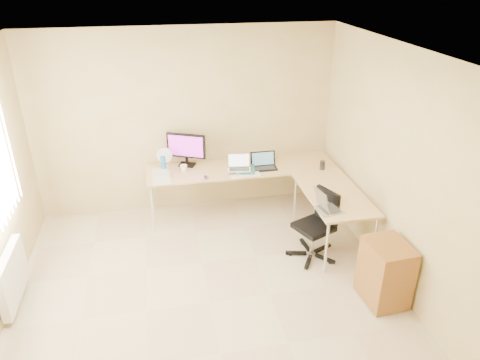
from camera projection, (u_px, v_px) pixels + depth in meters
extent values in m
plane|color=#C7B58E|center=(210.00, 302.00, 4.85)|extent=(4.50, 4.50, 0.00)
plane|color=white|center=(200.00, 59.00, 3.70)|extent=(4.50, 4.50, 0.00)
plane|color=#CFB786|center=(186.00, 122.00, 6.26)|extent=(4.50, 0.00, 4.50)
plane|color=#CFB786|center=(407.00, 179.00, 4.64)|extent=(0.00, 4.50, 4.50)
cube|color=tan|center=(242.00, 190.00, 6.44)|extent=(2.65, 0.70, 0.73)
cube|color=tan|center=(332.00, 218.00, 5.73)|extent=(0.70, 1.30, 0.73)
cube|color=black|center=(186.00, 150.00, 6.22)|extent=(0.58, 0.39, 0.47)
cube|color=#25635B|center=(246.00, 169.00, 6.14)|extent=(0.31, 0.38, 0.06)
cube|color=#A5A5A5|center=(239.00, 163.00, 6.01)|extent=(0.35, 0.28, 0.21)
cube|color=black|center=(264.00, 161.00, 6.18)|extent=(0.35, 0.26, 0.22)
cube|color=white|center=(245.00, 175.00, 6.01)|extent=(0.41, 0.15, 0.02)
ellipsoid|color=silver|center=(268.00, 164.00, 6.31)|extent=(0.11, 0.09, 0.03)
imported|color=white|center=(184.00, 168.00, 6.12)|extent=(0.13, 0.13, 0.10)
cylinder|color=silver|center=(205.00, 178.00, 5.93)|extent=(0.11, 0.11, 0.03)
cylinder|color=teal|center=(163.00, 165.00, 6.04)|extent=(0.09, 0.09, 0.24)
cube|color=beige|center=(162.00, 179.00, 5.91)|extent=(0.23, 0.33, 0.01)
cube|color=beige|center=(161.00, 173.00, 6.02)|extent=(0.23, 0.18, 0.07)
cylinder|color=white|center=(165.00, 158.00, 6.21)|extent=(0.25, 0.25, 0.27)
cylinder|color=black|center=(322.00, 165.00, 6.18)|extent=(0.08, 0.08, 0.12)
cube|color=#AFAFB0|center=(330.00, 202.00, 5.14)|extent=(0.39, 0.33, 0.23)
cube|color=black|center=(314.00, 221.00, 5.40)|extent=(0.69, 0.69, 0.88)
cube|color=brown|center=(385.00, 272.00, 4.74)|extent=(0.44, 0.53, 0.70)
cube|color=white|center=(12.00, 276.00, 4.70)|extent=(0.09, 0.80, 0.55)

